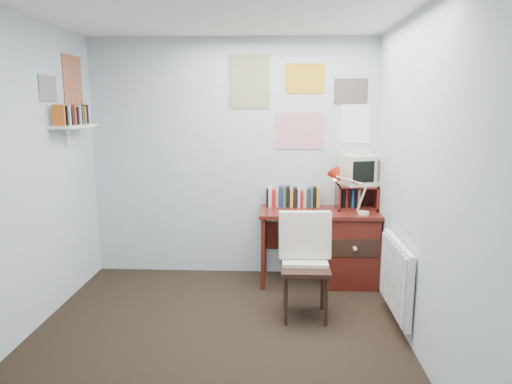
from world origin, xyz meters
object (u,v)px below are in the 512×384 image
desk_lamp (364,195)px  crt_tv (360,168)px  desk (345,244)px  radiator (396,277)px  tv_riser (356,197)px  desk_chair (305,269)px  wall_shelf (74,126)px

desk_lamp → crt_tv: size_ratio=1.12×
desk → radiator: 0.97m
desk_lamp → tv_riser: desk_lamp is taller
crt_tv → tv_riser: bearing=-163.3°
desk_lamp → desk_chair: bearing=-147.6°
desk → desk_chair: 0.94m
desk_lamp → wall_shelf: size_ratio=0.63×
desk → wall_shelf: wall_shelf is taller
wall_shelf → radiator: bearing=-10.9°
desk → tv_riser: tv_riser is taller
radiator → wall_shelf: (-2.86, 0.55, 1.20)m
desk_chair → desk: bearing=61.3°
desk_lamp → wall_shelf: wall_shelf is taller
crt_tv → desk_chair: bearing=-138.2°
desk_lamp → crt_tv: crt_tv is taller
desk_chair → radiator: (0.74, -0.10, -0.02)m
desk → tv_riser: bearing=43.0°
crt_tv → radiator: 1.31m
desk → wall_shelf: 2.87m
desk_chair → crt_tv: size_ratio=2.49×
wall_shelf → desk_lamp: bearing=4.7°
crt_tv → radiator: size_ratio=0.44×
desk_chair → radiator: size_ratio=1.10×
radiator → desk: bearing=107.2°
tv_riser → crt_tv: size_ratio=1.14×
desk → crt_tv: (0.15, 0.13, 0.77)m
radiator → tv_riser: bearing=99.3°
desk_lamp → radiator: 0.95m
desk_chair → tv_riser: tv_riser is taller
desk → desk_lamp: (0.15, -0.16, 0.55)m
tv_riser → crt_tv: crt_tv is taller
crt_tv → radiator: crt_tv is taller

